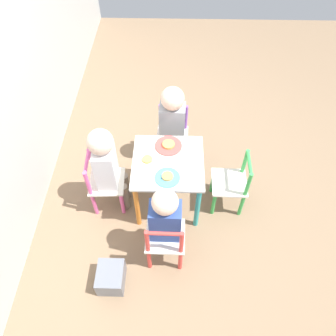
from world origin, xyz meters
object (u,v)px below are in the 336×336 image
chair_purple (172,136)px  storage_bin (111,277)px  kids_table (168,169)px  child_right (172,121)px  child_back (107,163)px  plate_left (167,177)px  plate_right (168,145)px  chair_red (165,240)px  child_left (165,218)px  chair_green (232,184)px  plate_back (147,160)px  chair_pink (104,183)px

chair_purple → storage_bin: chair_purple is taller
kids_table → child_right: 0.43m
chair_purple → child_back: child_back is taller
plate_left → plate_right: bearing=-0.0°
child_back → child_right: bearing=-48.0°
chair_red → child_left: child_left is taller
kids_table → chair_green: bearing=-91.1°
kids_table → plate_right: size_ratio=2.54×
plate_back → plate_right: bearing=-45.0°
chair_green → plate_left: 0.56m
child_back → plate_back: (0.02, -0.28, 0.02)m
chair_red → chair_pink: bearing=-43.1°
child_left → plate_back: (0.42, 0.14, 0.06)m
kids_table → child_right: (0.42, -0.02, 0.08)m
chair_red → child_back: size_ratio=0.65×
chair_green → child_left: bearing=-48.7°
chair_purple → chair_green: 0.67m
plate_left → plate_back: bearing=45.0°
chair_red → storage_bin: bearing=29.5°
kids_table → chair_red: bearing=179.2°
child_back → storage_bin: 0.77m
kids_table → chair_pink: chair_pink is taller
child_left → plate_left: 0.28m
chair_pink → plate_back: (0.02, -0.34, 0.25)m
plate_left → plate_back: (0.15, 0.15, 0.00)m
kids_table → chair_red: (-0.48, 0.01, -0.15)m
kids_table → plate_left: bearing=180.0°
plate_back → kids_table: bearing=-90.0°
chair_pink → child_back: 0.24m
chair_green → storage_bin: bearing=-50.6°
plate_right → chair_green: bearing=-107.7°
child_left → child_back: (0.40, 0.42, 0.04)m
kids_table → storage_bin: 0.84m
chair_purple → chair_green: bearing=-44.1°
storage_bin → chair_green: bearing=-51.7°
chair_green → child_back: bearing=-88.1°
plate_right → chair_purple: bearing=-4.3°
child_right → storage_bin: 1.24m
chair_pink → child_right: child_right is taller
chair_purple → child_left: child_left is taller
chair_red → chair_pink: 0.66m
child_back → child_right: child_back is taller
child_left → plate_back: child_left is taller
kids_table → chair_purple: chair_purple is taller
plate_left → kids_table: bearing=-0.0°
chair_purple → child_back: (-0.50, 0.45, 0.23)m
chair_pink → storage_bin: 0.69m
child_right → child_back: bearing=-132.1°
child_back → child_left: bearing=-136.7°
chair_pink → chair_purple: same height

